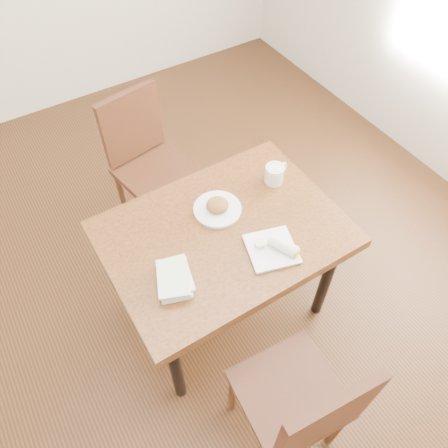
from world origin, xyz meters
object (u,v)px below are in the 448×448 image
chair_far (147,157)px  coffee_mug (275,173)px  chair_near (303,406)px  table (224,241)px  plate_burrito (275,248)px  plate_scone (217,208)px  book_stack (174,278)px

chair_far → coffee_mug: (0.42, -0.73, 0.25)m
chair_near → chair_far: 1.67m
table → plate_burrito: size_ratio=4.18×
plate_burrito → plate_scone: bearing=106.0°
chair_near → book_stack: size_ratio=4.04×
book_stack → coffee_mug: bearing=20.3°
chair_near → chair_far: size_ratio=1.00×
chair_far → plate_scone: bearing=-85.7°
plate_scone → book_stack: (-0.37, -0.25, 0.00)m
coffee_mug → plate_burrito: (-0.26, -0.36, -0.03)m
table → book_stack: (-0.33, -0.13, 0.11)m
plate_burrito → book_stack: size_ratio=1.14×
chair_far → plate_burrito: (0.15, -1.09, 0.22)m
book_stack → plate_scone: bearing=34.0°
chair_near → coffee_mug: (0.52, 0.94, 0.25)m
chair_far → plate_burrito: size_ratio=3.55×
plate_burrito → book_stack: 0.47m
chair_near → plate_burrito: bearing=66.0°
table → plate_scone: (0.04, 0.12, 0.11)m
table → plate_burrito: 0.28m
chair_near → plate_scone: size_ratio=4.04×
table → coffee_mug: bearing=19.8°
chair_near → plate_scone: 0.96m
chair_near → chair_far: (0.10, 1.67, 0.00)m
plate_scone → coffee_mug: bearing=3.5°
coffee_mug → book_stack: bearing=-159.7°
plate_burrito → table: bearing=121.4°
coffee_mug → chair_far: bearing=119.7°
plate_scone → coffee_mug: size_ratio=1.64×
book_stack → plate_burrito: bearing=-11.7°
chair_near → table: bearing=81.4°
coffee_mug → plate_burrito: coffee_mug is taller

